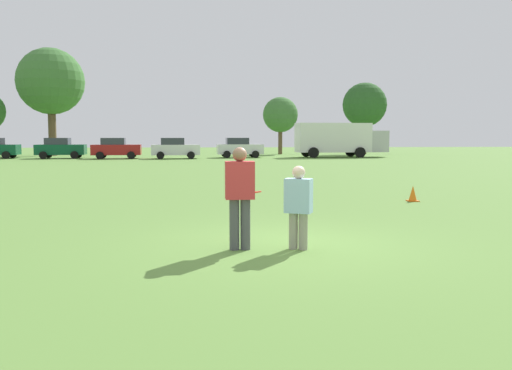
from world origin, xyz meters
name	(u,v)px	position (x,y,z in m)	size (l,w,h in m)	color
ground_plane	(283,245)	(0.00, 0.00, 0.00)	(169.96, 169.96, 0.00)	#608C3D
player_thrower	(240,192)	(-0.81, -0.34, 1.00)	(0.50, 0.30, 1.78)	#4C4C51
player_defender	(298,203)	(0.21, -0.40, 0.81)	(0.52, 0.43, 1.46)	gray
frisbee	(254,192)	(-0.55, -0.18, 0.98)	(0.27, 0.27, 0.08)	#E54C33
traffic_cone	(413,194)	(4.81, 6.04, 0.23)	(0.32, 0.32, 0.48)	#D8590C
parked_car_center	(60,148)	(-14.45, 39.07, 0.92)	(4.31, 2.42, 1.82)	#0C4C2D
parked_car_mid_right	(116,148)	(-9.44, 38.08, 0.92)	(4.31, 2.42, 1.82)	maroon
parked_car_near_right	(175,148)	(-4.28, 37.67, 0.92)	(4.31, 2.42, 1.82)	silver
parked_car_far_right	(239,148)	(1.49, 39.44, 0.92)	(4.31, 2.42, 1.82)	silver
box_truck	(339,138)	(10.89, 39.59, 1.75)	(8.64, 3.36, 3.18)	white
tree_west_maple	(51,82)	(-17.14, 46.29, 7.43)	(6.65, 6.65, 10.81)	brown
tree_center_elm	(280,115)	(6.47, 48.21, 4.27)	(3.82, 3.82, 6.21)	brown
tree_east_birch	(365,105)	(15.73, 47.84, 5.37)	(4.80, 4.80, 7.80)	brown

